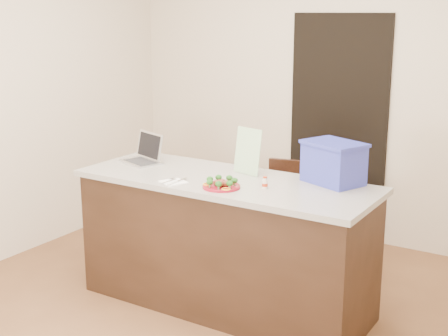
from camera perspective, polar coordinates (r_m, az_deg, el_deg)
The scene contains 16 objects.
ground at distance 4.33m, azimuth -1.69°, elevation -13.57°, with size 4.00×4.00×0.00m, color brown.
room_shell at distance 3.85m, azimuth -1.86°, elevation 8.28°, with size 4.00×4.00×4.00m.
doorway at distance 5.64m, azimuth 10.35°, elevation 3.58°, with size 0.90×0.02×2.00m, color black.
island at distance 4.33m, azimuth 0.12°, elevation -6.84°, with size 2.06×0.76×0.92m.
plate at distance 3.97m, azimuth -0.23°, elevation -1.69°, with size 0.24×0.24×0.02m.
meatballs at distance 3.96m, azimuth -0.28°, elevation -1.38°, with size 0.09×0.09×0.04m.
broccoli at distance 3.96m, azimuth -0.23°, elevation -1.16°, with size 0.20×0.20×0.04m.
pepper_rings at distance 3.97m, azimuth -0.23°, elevation -1.57°, with size 0.22×0.21×0.01m.
napkin at distance 4.11m, azimuth -4.67°, elevation -1.28°, with size 0.15×0.15×0.01m, color white.
fork at distance 4.13m, azimuth -4.80°, elevation -1.12°, with size 0.04×0.17×0.00m.
knife at distance 4.08m, azimuth -4.48°, elevation -1.30°, with size 0.02×0.20×0.01m.
yogurt_bottle at distance 3.96m, azimuth 3.76°, elevation -1.43°, with size 0.04×0.04×0.08m.
laptop at distance 4.68m, azimuth -7.23°, elevation 1.27°, with size 0.35×0.33×0.21m.
leaflet at distance 4.28m, azimuth 2.18°, elevation 1.55°, with size 0.22×0.00×0.32m, color white.
blue_box at distance 4.11m, azimuth 9.99°, elevation 0.50°, with size 0.46×0.40×0.28m.
chair at distance 5.01m, azimuth 5.70°, elevation -3.63°, with size 0.45×0.45×0.86m.
Camera 1 is at (2.14, -3.18, 2.01)m, focal length 50.00 mm.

